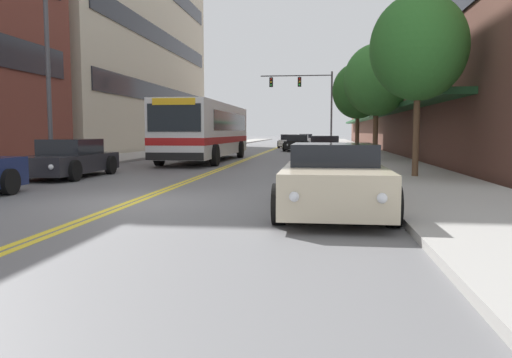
{
  "coord_description": "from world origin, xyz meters",
  "views": [
    {
      "loc": [
        4.12,
        -10.61,
        1.56
      ],
      "look_at": [
        0.34,
        18.97,
        -1.27
      ],
      "focal_mm": 35.0,
      "sensor_mm": 36.0,
      "label": 1
    }
  ],
  "objects_px": {
    "city_bus": "(207,129)",
    "car_red_parked_right_mid": "(324,148)",
    "car_charcoal_parked_left_far": "(69,160)",
    "car_silver_moving_second": "(306,140)",
    "car_white_moving_third": "(289,141)",
    "street_lamp_left_near": "(56,54)",
    "street_tree_right_far": "(358,91)",
    "street_tree_right_mid": "(377,80)",
    "car_black_moving_lead": "(298,143)",
    "traffic_signal_mast": "(308,94)",
    "car_dark_grey_parked_left_near": "(222,142)",
    "car_beige_parked_right_far": "(323,144)",
    "street_tree_right_near": "(419,48)",
    "car_champagne_parked_right_foreground": "(333,179)"
  },
  "relations": [
    {
      "from": "car_red_parked_right_mid",
      "to": "car_champagne_parked_right_foreground",
      "type": "bearing_deg",
      "value": -89.98
    },
    {
      "from": "city_bus",
      "to": "car_dark_grey_parked_left_near",
      "type": "distance_m",
      "value": 16.9
    },
    {
      "from": "traffic_signal_mast",
      "to": "street_tree_right_near",
      "type": "xyz_separation_m",
      "value": [
        4.24,
        -32.34,
        -1.0
      ]
    },
    {
      "from": "car_beige_parked_right_far",
      "to": "car_black_moving_lead",
      "type": "bearing_deg",
      "value": -177.82
    },
    {
      "from": "city_bus",
      "to": "car_silver_moving_second",
      "type": "bearing_deg",
      "value": 82.74
    },
    {
      "from": "car_dark_grey_parked_left_near",
      "to": "street_lamp_left_near",
      "type": "relative_size",
      "value": 0.66
    },
    {
      "from": "city_bus",
      "to": "car_red_parked_right_mid",
      "type": "relative_size",
      "value": 2.46
    },
    {
      "from": "street_tree_right_near",
      "to": "car_black_moving_lead",
      "type": "bearing_deg",
      "value": 101.33
    },
    {
      "from": "car_dark_grey_parked_left_near",
      "to": "car_beige_parked_right_far",
      "type": "height_order",
      "value": "car_dark_grey_parked_left_near"
    },
    {
      "from": "street_lamp_left_near",
      "to": "street_tree_right_mid",
      "type": "height_order",
      "value": "street_lamp_left_near"
    },
    {
      "from": "car_champagne_parked_right_foreground",
      "to": "car_silver_moving_second",
      "type": "relative_size",
      "value": 1.03
    },
    {
      "from": "car_silver_moving_second",
      "to": "traffic_signal_mast",
      "type": "relative_size",
      "value": 0.63
    },
    {
      "from": "street_lamp_left_near",
      "to": "street_tree_right_far",
      "type": "xyz_separation_m",
      "value": [
        11.69,
        18.99,
        0.11
      ]
    },
    {
      "from": "car_red_parked_right_mid",
      "to": "street_tree_right_mid",
      "type": "distance_m",
      "value": 4.97
    },
    {
      "from": "car_black_moving_lead",
      "to": "car_silver_moving_second",
      "type": "xyz_separation_m",
      "value": [
        0.14,
        19.52,
        -0.0
      ]
    },
    {
      "from": "street_lamp_left_near",
      "to": "street_tree_right_far",
      "type": "bearing_deg",
      "value": 58.38
    },
    {
      "from": "street_lamp_left_near",
      "to": "city_bus",
      "type": "bearing_deg",
      "value": 72.4
    },
    {
      "from": "car_dark_grey_parked_left_near",
      "to": "car_white_moving_third",
      "type": "distance_m",
      "value": 8.45
    },
    {
      "from": "traffic_signal_mast",
      "to": "car_black_moving_lead",
      "type": "bearing_deg",
      "value": -94.47
    },
    {
      "from": "car_white_moving_third",
      "to": "car_charcoal_parked_left_far",
      "type": "bearing_deg",
      "value": -99.48
    },
    {
      "from": "car_champagne_parked_right_foreground",
      "to": "car_red_parked_right_mid",
      "type": "relative_size",
      "value": 0.97
    },
    {
      "from": "street_tree_right_near",
      "to": "street_tree_right_mid",
      "type": "distance_m",
      "value": 10.0
    },
    {
      "from": "car_charcoal_parked_left_far",
      "to": "street_tree_right_mid",
      "type": "distance_m",
      "value": 15.86
    },
    {
      "from": "city_bus",
      "to": "car_silver_moving_second",
      "type": "distance_m",
      "value": 34.41
    },
    {
      "from": "street_tree_right_mid",
      "to": "car_charcoal_parked_left_far",
      "type": "bearing_deg",
      "value": -137.69
    },
    {
      "from": "car_dark_grey_parked_left_near",
      "to": "traffic_signal_mast",
      "type": "relative_size",
      "value": 0.64
    },
    {
      "from": "car_red_parked_right_mid",
      "to": "traffic_signal_mast",
      "type": "bearing_deg",
      "value": 94.11
    },
    {
      "from": "city_bus",
      "to": "car_charcoal_parked_left_far",
      "type": "height_order",
      "value": "city_bus"
    },
    {
      "from": "street_lamp_left_near",
      "to": "car_black_moving_lead",
      "type": "bearing_deg",
      "value": 73.31
    },
    {
      "from": "car_red_parked_right_mid",
      "to": "car_silver_moving_second",
      "type": "xyz_separation_m",
      "value": [
        -1.93,
        31.59,
        -0.01
      ]
    },
    {
      "from": "car_dark_grey_parked_left_near",
      "to": "street_tree_right_mid",
      "type": "height_order",
      "value": "street_tree_right_mid"
    },
    {
      "from": "street_tree_right_mid",
      "to": "car_dark_grey_parked_left_near",
      "type": "bearing_deg",
      "value": 124.75
    },
    {
      "from": "street_lamp_left_near",
      "to": "street_tree_right_near",
      "type": "xyz_separation_m",
      "value": [
        12.17,
        0.03,
        -0.05
      ]
    },
    {
      "from": "car_dark_grey_parked_left_near",
      "to": "street_tree_right_near",
      "type": "height_order",
      "value": "street_tree_right_near"
    },
    {
      "from": "city_bus",
      "to": "car_dark_grey_parked_left_near",
      "type": "relative_size",
      "value": 2.58
    },
    {
      "from": "city_bus",
      "to": "car_beige_parked_right_far",
      "type": "relative_size",
      "value": 2.48
    },
    {
      "from": "car_charcoal_parked_left_far",
      "to": "car_red_parked_right_mid",
      "type": "relative_size",
      "value": 0.93
    },
    {
      "from": "car_beige_parked_right_far",
      "to": "street_lamp_left_near",
      "type": "distance_m",
      "value": 26.42
    },
    {
      "from": "car_red_parked_right_mid",
      "to": "car_beige_parked_right_far",
      "type": "relative_size",
      "value": 1.01
    },
    {
      "from": "city_bus",
      "to": "street_tree_right_far",
      "type": "distance_m",
      "value": 12.9
    },
    {
      "from": "street_tree_right_mid",
      "to": "street_tree_right_near",
      "type": "bearing_deg",
      "value": -88.85
    },
    {
      "from": "car_beige_parked_right_far",
      "to": "car_dark_grey_parked_left_near",
      "type": "bearing_deg",
      "value": 167.15
    },
    {
      "from": "car_dark_grey_parked_left_near",
      "to": "car_charcoal_parked_left_far",
      "type": "xyz_separation_m",
      "value": [
        -0.04,
        -26.8,
        -0.02
      ]
    },
    {
      "from": "car_charcoal_parked_left_far",
      "to": "traffic_signal_mast",
      "type": "xyz_separation_m",
      "value": [
        7.38,
        32.74,
        4.61
      ]
    },
    {
      "from": "car_black_moving_lead",
      "to": "traffic_signal_mast",
      "type": "xyz_separation_m",
      "value": [
        0.63,
        8.02,
        4.6
      ]
    },
    {
      "from": "car_dark_grey_parked_left_near",
      "to": "street_tree_right_far",
      "type": "bearing_deg",
      "value": -33.83
    },
    {
      "from": "car_silver_moving_second",
      "to": "car_white_moving_third",
      "type": "xyz_separation_m",
      "value": [
        -1.34,
        -11.04,
        -0.0
      ]
    },
    {
      "from": "car_charcoal_parked_left_far",
      "to": "street_tree_right_mid",
      "type": "height_order",
      "value": "street_tree_right_mid"
    },
    {
      "from": "car_beige_parked_right_far",
      "to": "car_silver_moving_second",
      "type": "bearing_deg",
      "value": 95.67
    },
    {
      "from": "street_lamp_left_near",
      "to": "car_red_parked_right_mid",
      "type": "bearing_deg",
      "value": 52.65
    }
  ]
}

